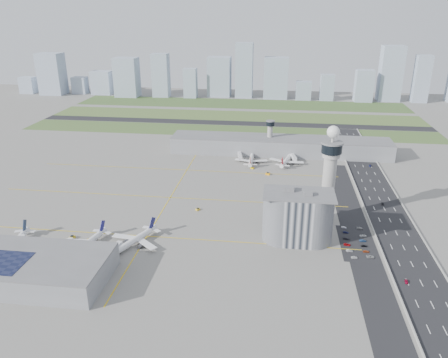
# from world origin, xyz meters

# --- Properties ---
(ground) EXTENTS (1000.00, 1000.00, 0.00)m
(ground) POSITION_xyz_m (0.00, 0.00, 0.00)
(ground) COLOR gray
(grass_strip_0) EXTENTS (480.00, 50.00, 0.08)m
(grass_strip_0) POSITION_xyz_m (-20.00, 225.00, 0.04)
(grass_strip_0) COLOR #3C5528
(grass_strip_0) RESTS_ON ground
(grass_strip_1) EXTENTS (480.00, 60.00, 0.08)m
(grass_strip_1) POSITION_xyz_m (-20.00, 300.00, 0.04)
(grass_strip_1) COLOR #49622E
(grass_strip_1) RESTS_ON ground
(grass_strip_2) EXTENTS (480.00, 70.00, 0.08)m
(grass_strip_2) POSITION_xyz_m (-20.00, 380.00, 0.04)
(grass_strip_2) COLOR #3F5C2B
(grass_strip_2) RESTS_ON ground
(runway) EXTENTS (480.00, 22.00, 0.10)m
(runway) POSITION_xyz_m (-20.00, 262.00, 0.06)
(runway) COLOR black
(runway) RESTS_ON ground
(highway) EXTENTS (28.00, 500.00, 0.10)m
(highway) POSITION_xyz_m (115.00, 0.00, 0.05)
(highway) COLOR black
(highway) RESTS_ON ground
(barrier_left) EXTENTS (0.60, 500.00, 1.20)m
(barrier_left) POSITION_xyz_m (101.00, 0.00, 0.60)
(barrier_left) COLOR #9E9E99
(barrier_left) RESTS_ON ground
(barrier_right) EXTENTS (0.60, 500.00, 1.20)m
(barrier_right) POSITION_xyz_m (129.00, 0.00, 0.60)
(barrier_right) COLOR #9E9E99
(barrier_right) RESTS_ON ground
(landside_road) EXTENTS (18.00, 260.00, 0.08)m
(landside_road) POSITION_xyz_m (90.00, -10.00, 0.04)
(landside_road) COLOR black
(landside_road) RESTS_ON ground
(parking_lot) EXTENTS (20.00, 44.00, 0.10)m
(parking_lot) POSITION_xyz_m (88.00, -22.00, 0.05)
(parking_lot) COLOR black
(parking_lot) RESTS_ON ground
(taxiway_line_h_0) EXTENTS (260.00, 0.60, 0.01)m
(taxiway_line_h_0) POSITION_xyz_m (-40.00, -30.00, 0.01)
(taxiway_line_h_0) COLOR yellow
(taxiway_line_h_0) RESTS_ON ground
(taxiway_line_h_1) EXTENTS (260.00, 0.60, 0.01)m
(taxiway_line_h_1) POSITION_xyz_m (-40.00, 30.00, 0.01)
(taxiway_line_h_1) COLOR yellow
(taxiway_line_h_1) RESTS_ON ground
(taxiway_line_h_2) EXTENTS (260.00, 0.60, 0.01)m
(taxiway_line_h_2) POSITION_xyz_m (-40.00, 90.00, 0.01)
(taxiway_line_h_2) COLOR yellow
(taxiway_line_h_2) RESTS_ON ground
(taxiway_line_v) EXTENTS (0.60, 260.00, 0.01)m
(taxiway_line_v) POSITION_xyz_m (-40.00, 30.00, 0.01)
(taxiway_line_v) COLOR yellow
(taxiway_line_v) RESTS_ON ground
(control_tower) EXTENTS (14.00, 14.00, 64.50)m
(control_tower) POSITION_xyz_m (72.00, 8.00, 35.04)
(control_tower) COLOR #ADAAA5
(control_tower) RESTS_ON ground
(secondary_tower) EXTENTS (8.60, 8.60, 31.90)m
(secondary_tower) POSITION_xyz_m (30.00, 150.00, 18.80)
(secondary_tower) COLOR #ADAAA5
(secondary_tower) RESTS_ON ground
(admin_building) EXTENTS (42.00, 24.00, 33.50)m
(admin_building) POSITION_xyz_m (51.99, -22.00, 15.30)
(admin_building) COLOR #B2B2B7
(admin_building) RESTS_ON ground
(terminal_pier) EXTENTS (210.00, 32.00, 15.80)m
(terminal_pier) POSITION_xyz_m (40.00, 148.00, 7.90)
(terminal_pier) COLOR gray
(terminal_pier) RESTS_ON ground
(near_terminal) EXTENTS (84.00, 42.00, 13.00)m
(near_terminal) POSITION_xyz_m (-88.07, -82.02, 6.43)
(near_terminal) COLOR gray
(near_terminal) RESTS_ON ground
(airplane_near_a) EXTENTS (36.52, 41.41, 10.55)m
(airplane_near_a) POSITION_xyz_m (-112.79, -55.00, 5.27)
(airplane_near_a) COLOR white
(airplane_near_a) RESTS_ON ground
(airplane_near_b) EXTENTS (38.77, 42.87, 10.28)m
(airplane_near_b) POSITION_xyz_m (-70.81, -48.49, 5.14)
(airplane_near_b) COLOR white
(airplane_near_b) RESTS_ON ground
(airplane_near_c) EXTENTS (46.09, 49.09, 10.93)m
(airplane_near_c) POSITION_xyz_m (-44.28, -41.55, 5.46)
(airplane_near_c) COLOR white
(airplane_near_c) RESTS_ON ground
(airplane_far_a) EXTENTS (30.28, 35.55, 9.90)m
(airplane_far_a) POSITION_xyz_m (14.51, 118.16, 4.95)
(airplane_far_a) COLOR white
(airplane_far_a) RESTS_ON ground
(airplane_far_b) EXTENTS (40.25, 44.38, 10.58)m
(airplane_far_b) POSITION_xyz_m (46.72, 119.75, 5.29)
(airplane_far_b) COLOR white
(airplane_far_b) RESTS_ON ground
(jet_bridge_near_0) EXTENTS (5.39, 14.31, 5.70)m
(jet_bridge_near_0) POSITION_xyz_m (-113.00, -61.00, 2.85)
(jet_bridge_near_0) COLOR silver
(jet_bridge_near_0) RESTS_ON ground
(jet_bridge_near_1) EXTENTS (5.39, 14.31, 5.70)m
(jet_bridge_near_1) POSITION_xyz_m (-83.00, -61.00, 2.85)
(jet_bridge_near_1) COLOR silver
(jet_bridge_near_1) RESTS_ON ground
(jet_bridge_near_2) EXTENTS (5.39, 14.31, 5.70)m
(jet_bridge_near_2) POSITION_xyz_m (-53.00, -61.00, 2.85)
(jet_bridge_near_2) COLOR silver
(jet_bridge_near_2) RESTS_ON ground
(jet_bridge_far_0) EXTENTS (5.39, 14.31, 5.70)m
(jet_bridge_far_0) POSITION_xyz_m (2.00, 132.00, 2.85)
(jet_bridge_far_0) COLOR silver
(jet_bridge_far_0) RESTS_ON ground
(jet_bridge_far_1) EXTENTS (5.39, 14.31, 5.70)m
(jet_bridge_far_1) POSITION_xyz_m (52.00, 132.00, 2.85)
(jet_bridge_far_1) COLOR silver
(jet_bridge_far_1) RESTS_ON ground
(tug_0) EXTENTS (3.07, 2.30, 1.65)m
(tug_0) POSITION_xyz_m (-91.65, -49.08, 0.83)
(tug_0) COLOR orange
(tug_0) RESTS_ON ground
(tug_1) EXTENTS (3.23, 4.09, 2.11)m
(tug_1) POSITION_xyz_m (-84.69, -38.79, 1.06)
(tug_1) COLOR gold
(tug_1) RESTS_ON ground
(tug_2) EXTENTS (4.21, 3.90, 2.02)m
(tug_2) POSITION_xyz_m (-72.21, -40.42, 1.01)
(tug_2) COLOR yellow
(tug_2) RESTS_ON ground
(tug_3) EXTENTS (3.32, 3.44, 1.65)m
(tug_3) POSITION_xyz_m (-15.49, 11.06, 0.83)
(tug_3) COLOR gold
(tug_3) RESTS_ON ground
(tug_4) EXTENTS (3.48, 3.18, 1.67)m
(tug_4) POSITION_xyz_m (16.73, 100.92, 0.83)
(tug_4) COLOR #F1BD04
(tug_4) RESTS_ON ground
(tug_5) EXTENTS (4.06, 3.26, 2.07)m
(tug_5) POSITION_xyz_m (30.77, 87.65, 1.03)
(tug_5) COLOR #FCA10F
(tug_5) RESTS_ON ground
(car_lot_0) EXTENTS (3.74, 1.87, 1.22)m
(car_lot_0) POSITION_xyz_m (84.11, -39.73, 0.61)
(car_lot_0) COLOR white
(car_lot_0) RESTS_ON ground
(car_lot_1) EXTENTS (3.92, 1.57, 1.27)m
(car_lot_1) POSITION_xyz_m (82.43, -32.73, 0.63)
(car_lot_1) COLOR #96989B
(car_lot_1) RESTS_ON ground
(car_lot_2) EXTENTS (4.28, 2.41, 1.13)m
(car_lot_2) POSITION_xyz_m (82.05, -25.54, 0.56)
(car_lot_2) COLOR #B4080D
(car_lot_2) RESTS_ON ground
(car_lot_3) EXTENTS (4.13, 2.12, 1.15)m
(car_lot_3) POSITION_xyz_m (82.53, -18.10, 0.57)
(car_lot_3) COLOR black
(car_lot_3) RESTS_ON ground
(car_lot_4) EXTENTS (3.61, 1.49, 1.22)m
(car_lot_4) POSITION_xyz_m (83.24, -9.92, 0.61)
(car_lot_4) COLOR navy
(car_lot_4) RESTS_ON ground
(car_lot_5) EXTENTS (3.42, 1.64, 1.08)m
(car_lot_5) POSITION_xyz_m (82.86, -3.28, 0.54)
(car_lot_5) COLOR silver
(car_lot_5) RESTS_ON ground
(car_lot_6) EXTENTS (4.70, 2.43, 1.27)m
(car_lot_6) POSITION_xyz_m (93.37, -38.01, 0.63)
(car_lot_6) COLOR #A7A7A8
(car_lot_6) RESTS_ON ground
(car_lot_7) EXTENTS (3.83, 1.76, 1.08)m
(car_lot_7) POSITION_xyz_m (91.95, -32.23, 0.54)
(car_lot_7) COLOR #A63E18
(car_lot_7) RESTS_ON ground
(car_lot_8) EXTENTS (3.69, 1.64, 1.23)m
(car_lot_8) POSITION_xyz_m (91.85, -25.82, 0.62)
(car_lot_8) COLOR black
(car_lot_8) RESTS_ON ground
(car_lot_9) EXTENTS (4.05, 1.89, 1.29)m
(car_lot_9) POSITION_xyz_m (92.13, -19.70, 0.64)
(car_lot_9) COLOR navy
(car_lot_9) RESTS_ON ground
(car_lot_10) EXTENTS (4.48, 2.58, 1.18)m
(car_lot_10) POSITION_xyz_m (93.35, -13.14, 0.59)
(car_lot_10) COLOR silver
(car_lot_10) RESTS_ON ground
(car_lot_11) EXTENTS (4.11, 2.12, 1.14)m
(car_lot_11) POSITION_xyz_m (92.94, -3.15, 0.57)
(car_lot_11) COLOR gray
(car_lot_11) RESTS_ON ground
(car_hw_0) EXTENTS (1.93, 3.85, 1.26)m
(car_hw_0) POSITION_xyz_m (107.40, -60.49, 0.63)
(car_hw_0) COLOR maroon
(car_hw_0) RESTS_ON ground
(car_hw_1) EXTENTS (1.90, 4.11, 1.31)m
(car_hw_1) POSITION_xyz_m (115.21, 37.66, 0.65)
(car_hw_1) COLOR black
(car_hw_1) RESTS_ON ground
(car_hw_2) EXTENTS (2.52, 4.48, 1.18)m
(car_hw_2) POSITION_xyz_m (121.15, 120.70, 0.59)
(car_hw_2) COLOR #14194C
(car_hw_2) RESTS_ON ground
(car_hw_4) EXTENTS (1.54, 3.42, 1.14)m
(car_hw_4) POSITION_xyz_m (106.86, 178.42, 0.57)
(car_hw_4) COLOR gray
(car_hw_4) RESTS_ON ground
(skyline_bldg_0) EXTENTS (24.05, 19.24, 26.50)m
(skyline_bldg_0) POSITION_xyz_m (-377.77, 421.70, 13.25)
(skyline_bldg_0) COLOR #9EADC1
(skyline_bldg_0) RESTS_ON ground
(skyline_bldg_1) EXTENTS (37.63, 30.10, 65.60)m
(skyline_bldg_1) POSITION_xyz_m (-331.22, 417.61, 32.80)
(skyline_bldg_1) COLOR #9EADC1
(skyline_bldg_1) RESTS_ON ground
(skyline_bldg_2) EXTENTS (22.81, 18.25, 26.79)m
(skyline_bldg_2) POSITION_xyz_m (-291.25, 430.16, 13.39)
(skyline_bldg_2) COLOR #9EADC1
(skyline_bldg_2) RESTS_ON ground
(skyline_bldg_3) EXTENTS (32.30, 25.84, 36.93)m
(skyline_bldg_3) POSITION_xyz_m (-252.58, 431.35, 18.47)
(skyline_bldg_3) COLOR #9EADC1
(skyline_bldg_3) RESTS_ON ground
(skyline_bldg_4) EXTENTS (35.81, 28.65, 60.36)m
(skyline_bldg_4) POSITION_xyz_m (-204.47, 415.19, 30.18)
(skyline_bldg_4) COLOR #9EADC1
(skyline_bldg_4) RESTS_ON ground
(skyline_bldg_5) EXTENTS (25.49, 20.39, 66.89)m
(skyline_bldg_5) POSITION_xyz_m (-150.11, 419.66, 33.44)
(skyline_bldg_5) COLOR #9EADC1
(skyline_bldg_5) RESTS_ON ground
(skyline_bldg_6) EXTENTS (20.04, 16.03, 45.20)m
(skyline_bldg_6) POSITION_xyz_m (-102.68, 417.90, 22.60)
(skyline_bldg_6) COLOR #9EADC1
(skyline_bldg_6) RESTS_ON ground
(skyline_bldg_7) EXTENTS (35.76, 28.61, 61.22)m
(skyline_bldg_7) POSITION_xyz_m (-59.44, 436.89, 30.61)
(skyline_bldg_7) COLOR #9EADC1
(skyline_bldg_7) RESTS_ON ground
(skyline_bldg_8) EXTENTS (26.33, 21.06, 83.39)m
(skyline_bldg_8) POSITION_xyz_m (-19.42, 431.56, 41.69)
(skyline_bldg_8) COLOR #9EADC1
(skyline_bldg_8) RESTS_ON ground
(skyline_bldg_9) EXTENTS (36.96, 29.57, 62.11)m
(skyline_bldg_9) POSITION_xyz_m (30.27, 432.32, 31.06)
(skyline_bldg_9) COLOR #9EADC1
(skyline_bldg_9) RESTS_ON ground
(skyline_bldg_10) EXTENTS (23.01, 18.41, 27.75)m
(skyline_bldg_10) POSITION_xyz_m (73.27, 423.68, 13.87)
(skyline_bldg_10) COLOR #9EADC1
(skyline_bldg_10) RESTS_ON ground
(skyline_bldg_11) EXTENTS (20.22, 16.18, 38.97)m
(skyline_bldg_11) POSITION_xyz_m (108.28, 423.34, 19.48)
(skyline_bldg_11) COLOR #9EADC1
(skyline_bldg_11) RESTS_ON ground
(skyline_bldg_12) EXTENTS (26.14, 20.92, 46.89)m
(skyline_bldg_12) POSITION_xyz_m (162.17, 421.29, 23.44)
(skyline_bldg_12) COLOR #9EADC1
(skyline_bldg_12) RESTS_ON ground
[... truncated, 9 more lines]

